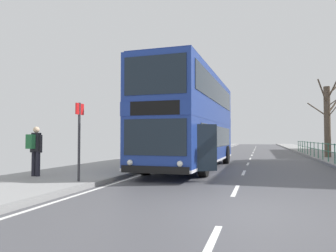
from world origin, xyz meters
TOP-DOWN VIEW (x-y plane):
  - ground at (-0.72, -0.00)m, footprint 15.80×140.00m
  - double_decker_bus_main at (-2.53, 8.65)m, footprint 3.22×10.95m
  - pedestrian_railing_far_kerb at (4.45, 12.55)m, footprint 0.05×31.35m
  - pedestrian_with_backpack at (-7.02, 2.85)m, footprint 0.55×0.55m
  - bus_stop_sign_near at (-4.83, 2.18)m, footprint 0.08×0.44m
  - bare_tree_far_00 at (5.33, 18.11)m, footprint 2.58×2.73m

SIDE VIEW (x-z plane):
  - ground at x=-0.72m, z-range -0.06..0.14m
  - pedestrian_railing_far_kerb at x=4.45m, z-range 0.31..1.38m
  - pedestrian_with_backpack at x=-7.02m, z-range 0.29..2.06m
  - bus_stop_sign_near at x=-4.83m, z-range 0.44..2.92m
  - double_decker_bus_main at x=-2.53m, z-range 0.10..4.67m
  - bare_tree_far_00 at x=5.33m, z-range 0.14..5.52m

